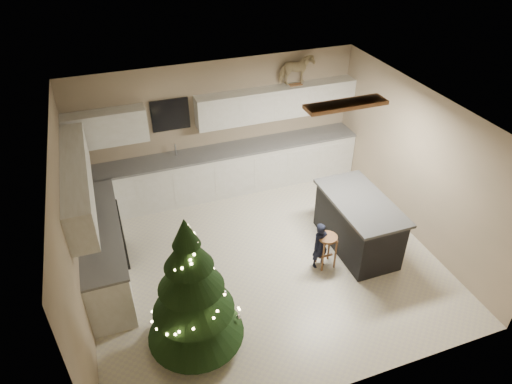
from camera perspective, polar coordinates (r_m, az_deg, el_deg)
The scene contains 8 objects.
ground_plane at distance 7.70m, azimuth 0.90°, elevation -8.46°, with size 5.50×5.50×0.00m, color beige.
room_shell at distance 6.64m, azimuth 1.21°, elevation 2.70°, with size 5.52×5.02×2.61m.
cabinetry at distance 8.31m, azimuth -8.98°, elevation 1.33°, with size 5.50×3.20×2.00m.
island at distance 7.86m, azimuth 12.60°, elevation -3.86°, with size 0.90×1.70×0.95m.
bar_stool at distance 7.41m, azimuth 8.87°, elevation -6.39°, with size 0.31×0.31×0.60m.
christmas_tree at distance 5.98m, azimuth -7.94°, elevation -12.89°, with size 1.34×1.29×2.14m.
toddler at distance 7.41m, azimuth 8.07°, elevation -6.66°, with size 0.30×0.20×0.83m, color black.
rocking_horse at distance 8.88m, azimuth 5.06°, elevation 14.95°, with size 0.67×0.35×0.57m.
Camera 1 is at (-2.03, -5.26, 5.25)m, focal length 32.00 mm.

